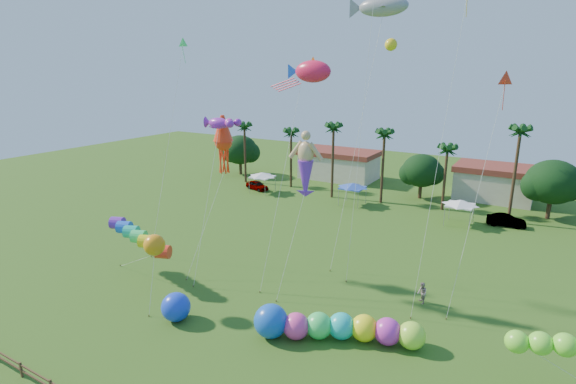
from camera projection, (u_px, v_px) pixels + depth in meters
The scene contains 19 objects.
ground at pixel (204, 371), 27.40m from camera, with size 160.00×160.00×0.00m, color #285116.
tree_line at pixel (439, 172), 60.91m from camera, with size 69.46×8.91×11.00m.
buildings_row at pixel (403, 174), 69.77m from camera, with size 35.00×7.00×4.00m.
tent_row at pixel (351, 186), 59.71m from camera, with size 31.00×4.00×0.60m.
car_a at pixel (257, 185), 68.40m from camera, with size 1.62×4.03×1.37m, color #4C4C54.
car_b at pixel (506, 220), 52.47m from camera, with size 1.49×4.27×1.41m, color #4C4C54.
spectator_b at pixel (422, 293), 35.14m from camera, with size 0.84×0.65×1.73m, color #A88D8C.
caterpillar_inflatable at pixel (331, 327), 30.34m from camera, with size 11.14×6.09×2.35m.
blue_ball at pixel (176, 307), 32.70m from camera, with size 2.13×2.13×2.13m, color blue.
rainbow_tube at pixel (145, 247), 37.68m from camera, with size 9.19×2.75×3.97m.
green_worm at pixel (517, 342), 25.11m from camera, with size 9.97×3.39×3.85m.
orange_ball_kite at pixel (154, 245), 33.52m from camera, with size 2.02×2.54×5.92m.
merman_kite at pixel (306, 169), 35.06m from camera, with size 2.50×4.26×12.80m.
fish_kite at pixel (313, 72), 36.09m from camera, with size 4.73×6.45×18.60m.
shark_kite at pixel (383, 7), 38.33m from camera, with size 6.26×7.33×24.03m.
squid_kite at pixel (223, 142), 39.72m from camera, with size 2.26×5.99×14.05m.
lobster_kite at pixel (219, 123), 37.28m from camera, with size 3.49×4.81×14.13m.
delta_kite_red at pixel (505, 83), 31.45m from camera, with size 2.18×5.02×17.73m.
delta_kite_green at pixel (182, 49), 41.31m from camera, with size 2.42×4.50×20.62m.
Camera 1 is at (16.48, -17.55, 17.82)m, focal length 28.00 mm.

